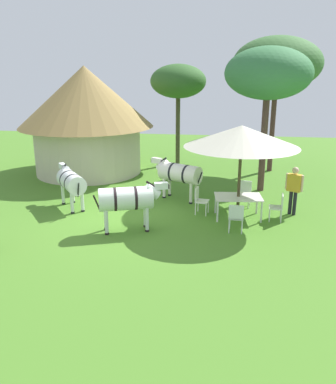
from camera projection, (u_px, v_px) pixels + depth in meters
The scene contains 15 objects.
ground_plane at pixel (129, 224), 13.02m from camera, with size 36.00×36.00×0.00m, color #497D27.
thatched_hut at pixel (86, 115), 18.60m from camera, with size 6.13×6.13×4.86m.
shade_umbrella at pixel (242, 136), 12.75m from camera, with size 3.65×3.65×3.06m.
patio_dining_table at pixel (238, 198), 13.36m from camera, with size 1.60×1.10×0.74m.
patio_chair_east_end at pixel (236, 216), 12.19m from camera, with size 0.47×0.45×0.90m.
patio_chair_west_end at pixel (279, 206), 13.12m from camera, with size 0.46×0.48×0.90m.
patio_chair_near_lawn at pixel (245, 192), 14.56m from camera, with size 0.52×0.50×0.90m.
patio_chair_near_hut at pixel (200, 199), 13.77m from camera, with size 0.49×0.51×0.90m.
guest_beside_umbrella at pixel (294, 186), 13.55m from camera, with size 0.54×0.39×1.65m.
zebra_nearest_camera at pixel (71, 182), 14.26m from camera, with size 1.51×1.81×1.49m.
zebra_by_umbrella at pixel (179, 173), 15.13m from camera, with size 2.05×1.32×1.55m.
zebra_toward_hut at pixel (127, 199), 12.19m from camera, with size 2.19×1.17×1.55m.
acacia_tree_behind_hut at pixel (277, 64), 18.20m from camera, with size 3.97×3.97×6.13m.
acacia_tree_right_background at pixel (268, 74), 15.22m from camera, with size 3.27×3.27×5.55m.
acacia_tree_left_background at pixel (178, 82), 19.95m from camera, with size 2.74×2.74×4.94m.
Camera 1 is at (2.86, -11.87, 4.81)m, focal length 38.14 mm.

